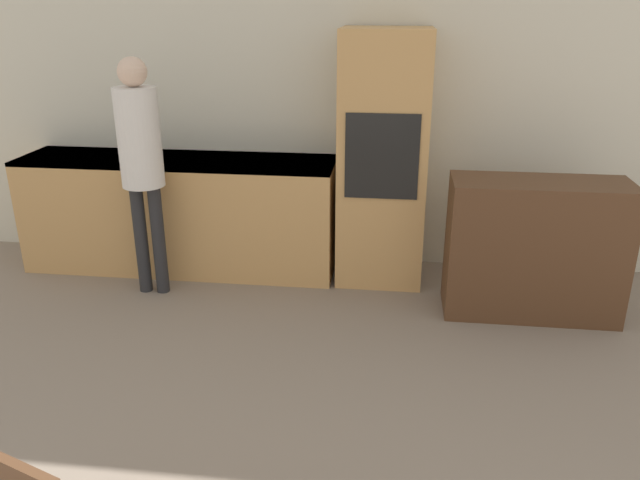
% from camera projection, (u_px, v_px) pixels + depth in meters
% --- Properties ---
extents(wall_back, '(6.89, 0.05, 2.60)m').
position_uv_depth(wall_back, '(357.00, 102.00, 4.82)').
color(wall_back, beige).
rests_on(wall_back, ground_plane).
extents(kitchen_counter, '(2.45, 0.60, 0.90)m').
position_uv_depth(kitchen_counter, '(181.00, 212.00, 4.96)').
color(kitchen_counter, tan).
rests_on(kitchen_counter, ground_plane).
extents(oven_unit, '(0.64, 0.59, 1.87)m').
position_uv_depth(oven_unit, '(383.00, 160.00, 4.62)').
color(oven_unit, tan).
rests_on(oven_unit, ground_plane).
extents(sideboard, '(1.16, 0.45, 0.94)m').
position_uv_depth(sideboard, '(534.00, 249.00, 4.21)').
color(sideboard, '#51331E').
rests_on(sideboard, ground_plane).
extents(person_standing, '(0.30, 0.30, 1.70)m').
position_uv_depth(person_standing, '(141.00, 151.00, 4.30)').
color(person_standing, '#262628').
rests_on(person_standing, ground_plane).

